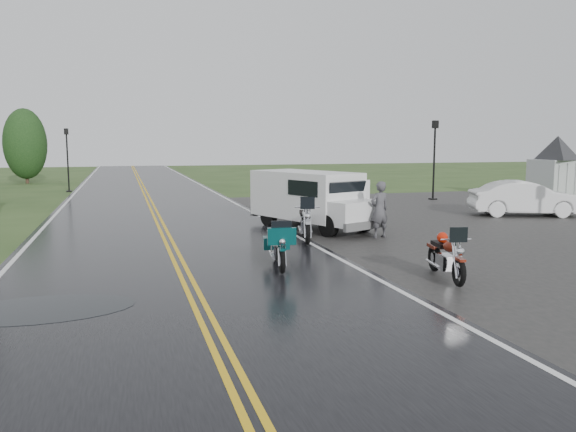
{
  "coord_description": "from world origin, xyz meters",
  "views": [
    {
      "loc": [
        -1.2,
        -11.56,
        2.85
      ],
      "look_at": [
        2.8,
        2.0,
        1.0
      ],
      "focal_mm": 35.0,
      "sensor_mm": 36.0,
      "label": 1
    }
  ],
  "objects_px": {
    "motorcycle_teal": "(282,250)",
    "lamp_post_far_right": "(434,160)",
    "motorcycle_silver": "(308,224)",
    "motorcycle_red": "(459,261)",
    "sedan_white": "(525,199)",
    "lamp_post_far_left": "(68,160)",
    "person_at_van": "(379,211)",
    "van_white": "(329,206)",
    "visitor_center": "(557,152)"
  },
  "relations": [
    {
      "from": "motorcycle_teal",
      "to": "lamp_post_far_right",
      "type": "distance_m",
      "value": 17.81
    },
    {
      "from": "motorcycle_silver",
      "to": "lamp_post_far_right",
      "type": "bearing_deg",
      "value": 60.29
    },
    {
      "from": "motorcycle_red",
      "to": "lamp_post_far_right",
      "type": "distance_m",
      "value": 17.76
    },
    {
      "from": "motorcycle_teal",
      "to": "sedan_white",
      "type": "relative_size",
      "value": 0.47
    },
    {
      "from": "lamp_post_far_right",
      "to": "lamp_post_far_left",
      "type": "bearing_deg",
      "value": 150.38
    },
    {
      "from": "motorcycle_teal",
      "to": "person_at_van",
      "type": "bearing_deg",
      "value": 52.57
    },
    {
      "from": "motorcycle_red",
      "to": "van_white",
      "type": "height_order",
      "value": "van_white"
    },
    {
      "from": "motorcycle_red",
      "to": "van_white",
      "type": "relative_size",
      "value": 0.39
    },
    {
      "from": "motorcycle_red",
      "to": "van_white",
      "type": "xyz_separation_m",
      "value": [
        -0.31,
        6.36,
        0.4
      ]
    },
    {
      "from": "lamp_post_far_left",
      "to": "motorcycle_teal",
      "type": "bearing_deg",
      "value": -75.19
    },
    {
      "from": "visitor_center",
      "to": "sedan_white",
      "type": "relative_size",
      "value": 3.89
    },
    {
      "from": "lamp_post_far_right",
      "to": "van_white",
      "type": "bearing_deg",
      "value": -134.66
    },
    {
      "from": "visitor_center",
      "to": "person_at_van",
      "type": "xyz_separation_m",
      "value": [
        -13.89,
        -8.43,
        -1.56
      ]
    },
    {
      "from": "van_white",
      "to": "lamp_post_far_left",
      "type": "xyz_separation_m",
      "value": [
        -8.91,
        19.25,
        0.89
      ]
    },
    {
      "from": "motorcycle_silver",
      "to": "motorcycle_teal",
      "type": "bearing_deg",
      "value": -102.94
    },
    {
      "from": "sedan_white",
      "to": "lamp_post_far_left",
      "type": "bearing_deg",
      "value": 67.86
    },
    {
      "from": "sedan_white",
      "to": "lamp_post_far_right",
      "type": "height_order",
      "value": "lamp_post_far_right"
    },
    {
      "from": "van_white",
      "to": "sedan_white",
      "type": "distance_m",
      "value": 9.43
    },
    {
      "from": "motorcycle_silver",
      "to": "visitor_center",
      "type": "bearing_deg",
      "value": 43.7
    },
    {
      "from": "motorcycle_teal",
      "to": "sedan_white",
      "type": "xyz_separation_m",
      "value": [
        11.77,
        6.83,
        0.11
      ]
    },
    {
      "from": "van_white",
      "to": "person_at_van",
      "type": "bearing_deg",
      "value": -43.06
    },
    {
      "from": "visitor_center",
      "to": "sedan_white",
      "type": "bearing_deg",
      "value": -139.12
    },
    {
      "from": "motorcycle_red",
      "to": "sedan_white",
      "type": "relative_size",
      "value": 0.47
    },
    {
      "from": "visitor_center",
      "to": "motorcycle_red",
      "type": "relative_size",
      "value": 8.22
    },
    {
      "from": "motorcycle_silver",
      "to": "sedan_white",
      "type": "bearing_deg",
      "value": 34.8
    },
    {
      "from": "sedan_white",
      "to": "visitor_center",
      "type": "bearing_deg",
      "value": -28.35
    },
    {
      "from": "motorcycle_red",
      "to": "van_white",
      "type": "bearing_deg",
      "value": 104.85
    },
    {
      "from": "motorcycle_red",
      "to": "motorcycle_teal",
      "type": "xyz_separation_m",
      "value": [
        -3.0,
        2.05,
        -0.0
      ]
    },
    {
      "from": "motorcycle_silver",
      "to": "person_at_van",
      "type": "height_order",
      "value": "person_at_van"
    },
    {
      "from": "van_white",
      "to": "motorcycle_teal",
      "type": "bearing_deg",
      "value": -144.37
    },
    {
      "from": "visitor_center",
      "to": "lamp_post_far_right",
      "type": "height_order",
      "value": "visitor_center"
    },
    {
      "from": "motorcycle_red",
      "to": "person_at_van",
      "type": "relative_size",
      "value": 1.15
    },
    {
      "from": "van_white",
      "to": "motorcycle_silver",
      "type": "bearing_deg",
      "value": -153.73
    },
    {
      "from": "visitor_center",
      "to": "van_white",
      "type": "bearing_deg",
      "value": -152.69
    },
    {
      "from": "van_white",
      "to": "lamp_post_far_right",
      "type": "xyz_separation_m",
      "value": [
        8.97,
        9.08,
        1.02
      ]
    },
    {
      "from": "person_at_van",
      "to": "lamp_post_far_right",
      "type": "relative_size",
      "value": 0.42
    },
    {
      "from": "motorcycle_teal",
      "to": "sedan_white",
      "type": "distance_m",
      "value": 13.61
    },
    {
      "from": "motorcycle_teal",
      "to": "van_white",
      "type": "distance_m",
      "value": 5.1
    },
    {
      "from": "motorcycle_teal",
      "to": "lamp_post_far_left",
      "type": "relative_size",
      "value": 0.52
    },
    {
      "from": "lamp_post_far_left",
      "to": "sedan_white",
      "type": "bearing_deg",
      "value": -42.91
    },
    {
      "from": "van_white",
      "to": "lamp_post_far_right",
      "type": "distance_m",
      "value": 12.8
    },
    {
      "from": "sedan_white",
      "to": "motorcycle_silver",
      "type": "bearing_deg",
      "value": 131.01
    },
    {
      "from": "motorcycle_teal",
      "to": "motorcycle_silver",
      "type": "xyz_separation_m",
      "value": [
        1.61,
        3.09,
        0.08
      ]
    },
    {
      "from": "visitor_center",
      "to": "van_white",
      "type": "relative_size",
      "value": 3.24
    },
    {
      "from": "person_at_van",
      "to": "lamp_post_far_left",
      "type": "relative_size",
      "value": 0.45
    },
    {
      "from": "visitor_center",
      "to": "person_at_van",
      "type": "relative_size",
      "value": 9.48
    },
    {
      "from": "van_white",
      "to": "person_at_van",
      "type": "height_order",
      "value": "van_white"
    },
    {
      "from": "motorcycle_red",
      "to": "lamp_post_far_left",
      "type": "height_order",
      "value": "lamp_post_far_left"
    },
    {
      "from": "lamp_post_far_left",
      "to": "lamp_post_far_right",
      "type": "bearing_deg",
      "value": -29.62
    },
    {
      "from": "van_white",
      "to": "lamp_post_far_left",
      "type": "relative_size",
      "value": 1.33
    }
  ]
}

